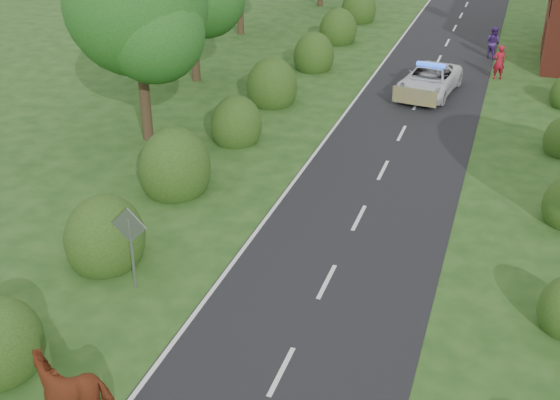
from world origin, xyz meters
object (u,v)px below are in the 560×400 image
at_px(cow, 76,391).
at_px(pedestrian_red, 499,62).
at_px(road_sign, 130,237).
at_px(police_van, 429,80).
at_px(pedestrian_purple, 493,43).

xyz_separation_m(cow, pedestrian_red, (7.05, 28.14, 0.17)).
bearing_deg(road_sign, cow, -74.70).
height_order(cow, police_van, police_van).
height_order(pedestrian_red, pedestrian_purple, pedestrian_purple).
height_order(police_van, pedestrian_purple, pedestrian_purple).
height_order(cow, pedestrian_red, pedestrian_red).
relative_size(road_sign, cow, 1.24).
relative_size(road_sign, pedestrian_purple, 1.39).
bearing_deg(road_sign, pedestrian_purple, 74.08).
bearing_deg(cow, police_van, 149.14).
distance_m(road_sign, pedestrian_purple, 28.43).
distance_m(police_van, pedestrian_purple, 8.04).
xyz_separation_m(road_sign, cow, (1.31, -4.79, -0.93)).
relative_size(road_sign, pedestrian_red, 1.41).
height_order(road_sign, pedestrian_purple, road_sign).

